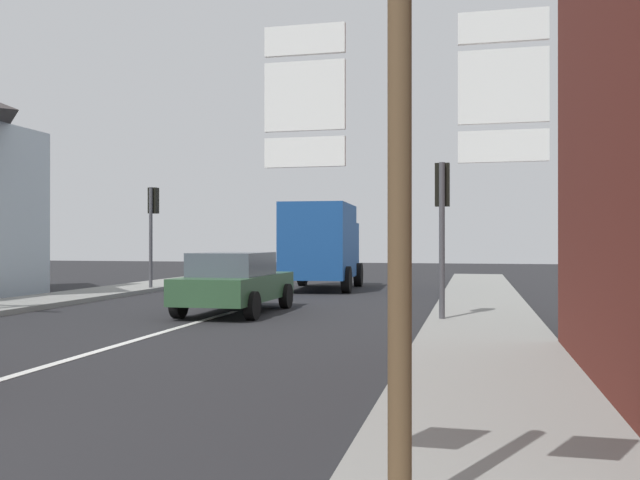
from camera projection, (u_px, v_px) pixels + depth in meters
name	position (u px, v px, depth m)	size (l,w,h in m)	color
ground_plane	(203.00, 321.00, 14.71)	(80.00, 80.00, 0.00)	#232326
sidewalk_right	(486.00, 339.00, 11.43)	(2.28, 44.00, 0.14)	gray
lane_centre_stripe	(106.00, 349.00, 10.81)	(0.16, 12.00, 0.01)	silver
sedan_far	(235.00, 282.00, 16.26)	(1.98, 4.20, 1.47)	#2D5133
delivery_truck	(322.00, 244.00, 24.21)	(2.70, 5.10, 3.05)	#19478C
route_sign_post	(400.00, 212.00, 3.90)	(1.66, 0.14, 3.20)	brown
traffic_light_far_left	(153.00, 214.00, 23.42)	(0.30, 0.49, 3.61)	#47474C
traffic_light_near_right	(442.00, 205.00, 14.04)	(0.30, 0.49, 3.37)	#47474C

